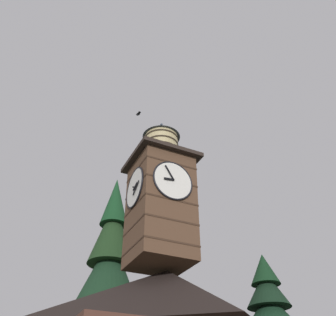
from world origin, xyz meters
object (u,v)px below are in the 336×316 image
(pine_tree_behind, at_px, (105,316))
(moon, at_px, (192,314))
(clock_tower, at_px, (160,195))
(flying_bird_high, at_px, (138,114))

(pine_tree_behind, xyz_separation_m, moon, (-16.95, -18.79, 5.77))
(clock_tower, height_order, pine_tree_behind, clock_tower)
(clock_tower, height_order, flying_bird_high, flying_bird_high)
(clock_tower, bearing_deg, moon, -122.08)
(pine_tree_behind, bearing_deg, clock_tower, 92.04)
(moon, bearing_deg, pine_tree_behind, 47.95)
(clock_tower, bearing_deg, flying_bird_high, -69.55)
(flying_bird_high, bearing_deg, pine_tree_behind, -95.70)
(moon, height_order, flying_bird_high, flying_bird_high)
(moon, bearing_deg, clock_tower, 57.92)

